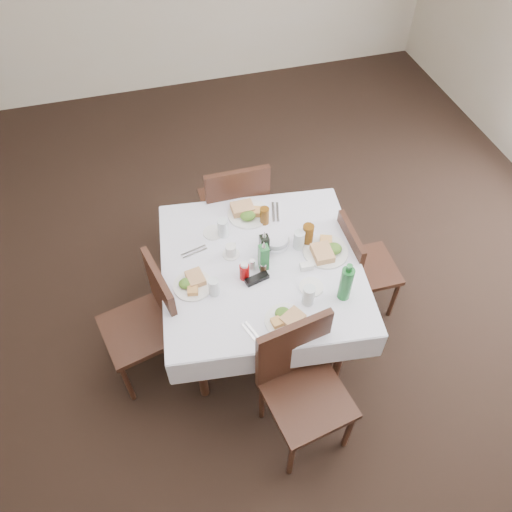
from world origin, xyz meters
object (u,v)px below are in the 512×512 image
Objects in this scene: dining_table at (261,272)px; chair_south at (301,379)px; oil_cruet_dark at (264,246)px; water_n at (223,228)px; water_s at (309,295)px; coffee_mug at (231,251)px; chair_west at (150,317)px; water_w at (214,287)px; water_e at (299,240)px; oil_cruet_green at (264,256)px; chair_east at (358,264)px; green_bottle at (346,283)px; ketchup_bottle at (244,271)px; bread_basket at (276,241)px; chair_north at (235,205)px.

dining_table is 0.74m from chair_south.
water_n is at bearing 129.72° from oil_cruet_dark.
coffee_mug is at bearing 125.74° from water_s.
chair_west reaches higher than water_w.
water_e is 0.45m from coffee_mug.
oil_cruet_green reaches higher than coffee_mug.
chair_west is (-1.49, -0.08, 0.04)m from chair_east.
chair_east reaches higher than coffee_mug.
water_n reaches higher than chair_east.
green_bottle reaches higher than chair_south.
ketchup_bottle is at bearing -159.50° from water_e.
water_s reaches higher than water_e.
oil_cruet_green is at bearing -127.79° from bread_basket.
water_n is 0.98× the size of water_s.
chair_west is 0.83m from oil_cruet_green.
chair_west is 6.92× the size of ketchup_bottle.
chair_west reaches higher than chair_east.
water_n is (-0.90, 0.28, 0.34)m from chair_east.
water_w is (-0.16, -0.46, -0.01)m from water_n.
chair_east is at bearing -17.45° from water_n.
chair_east is 6.35× the size of ketchup_bottle.
bread_basket is 0.15m from oil_cruet_dark.
water_s reaches higher than bread_basket.
water_n is 0.76m from water_s.
coffee_mug is (-0.44, 0.06, -0.03)m from water_e.
ketchup_bottle reaches higher than dining_table.
water_n is at bearing 92.77° from coffee_mug.
dining_table is at bearing 30.49° from ketchup_bottle.
water_s is 0.46× the size of green_bottle.
chair_east is 3.50× the size of oil_cruet_green.
water_e is 0.72× the size of bread_basket.
bread_basket is at bearing 30.76° from water_w.
water_s is at bearing -81.26° from chair_north.
ketchup_bottle is at bearing -80.42° from coffee_mug.
water_e is (0.09, 0.43, -0.00)m from water_s.
oil_cruet_green reaches higher than dining_table.
oil_cruet_green is 0.53m from green_bottle.
water_w is at bearing -162.79° from ketchup_bottle.
chair_east is at bearing 4.67° from oil_cruet_green.
chair_north is 1.25m from green_bottle.
water_n is at bearing 117.83° from oil_cruet_green.
dining_table is 10.49× the size of ketchup_bottle.
water_s is at bearing -144.21° from chair_east.
coffee_mug is (0.17, 0.27, -0.02)m from water_w.
water_w is at bearing -157.31° from dining_table.
chair_south is at bearing -78.87° from water_n.
oil_cruet_dark is 2.08× the size of coffee_mug.
dining_table is at bearing 92.29° from chair_south.
coffee_mug is at bearing 137.13° from oil_cruet_green.
chair_north reaches higher than water_s.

